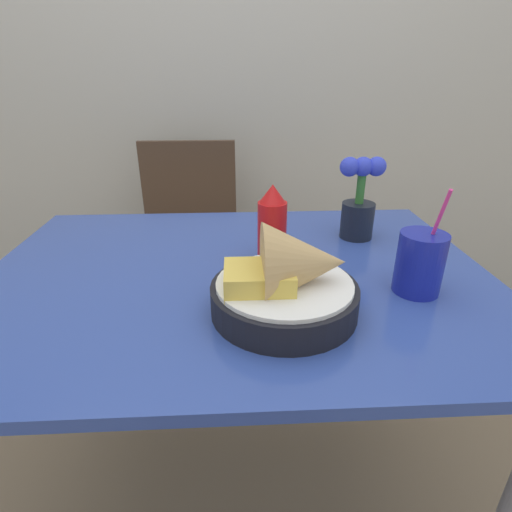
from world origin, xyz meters
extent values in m
plane|color=#7A664C|center=(0.00, 0.00, 0.00)|extent=(12.00, 12.00, 0.00)
cube|color=#B7B2A3|center=(0.00, 1.14, 1.30)|extent=(7.00, 0.06, 2.60)
cube|color=#334C9E|center=(0.00, 0.00, 0.76)|extent=(1.14, 0.84, 0.02)
cylinder|color=gray|center=(-0.51, 0.36, 0.37)|extent=(0.05, 0.05, 0.75)
cylinder|color=gray|center=(0.51, 0.36, 0.37)|extent=(0.05, 0.05, 0.75)
cylinder|color=#473323|center=(-0.38, 0.52, 0.22)|extent=(0.03, 0.03, 0.45)
cylinder|color=#473323|center=(-0.02, 0.52, 0.22)|extent=(0.03, 0.03, 0.45)
cylinder|color=#473323|center=(-0.38, 0.88, 0.22)|extent=(0.03, 0.03, 0.45)
cylinder|color=#473323|center=(-0.02, 0.88, 0.22)|extent=(0.03, 0.03, 0.45)
cube|color=#473323|center=(-0.20, 0.70, 0.46)|extent=(0.40, 0.40, 0.02)
cube|color=#473323|center=(-0.20, 0.88, 0.70)|extent=(0.40, 0.03, 0.46)
cylinder|color=black|center=(0.09, -0.17, 0.80)|extent=(0.27, 0.27, 0.06)
cylinder|color=white|center=(0.09, -0.17, 0.83)|extent=(0.25, 0.25, 0.01)
cone|color=tan|center=(0.12, -0.17, 0.87)|extent=(0.15, 0.15, 0.15)
cube|color=#E5C14C|center=(0.04, -0.19, 0.85)|extent=(0.12, 0.10, 0.04)
cylinder|color=red|center=(0.08, 0.05, 0.84)|extent=(0.07, 0.07, 0.15)
cone|color=red|center=(0.08, 0.05, 0.94)|extent=(0.06, 0.06, 0.04)
cylinder|color=#192399|center=(0.37, -0.11, 0.83)|extent=(0.09, 0.09, 0.13)
cylinder|color=black|center=(0.37, -0.11, 0.82)|extent=(0.09, 0.09, 0.10)
cylinder|color=#EA3884|center=(0.38, -0.11, 0.89)|extent=(0.01, 0.07, 0.21)
cylinder|color=black|center=(0.33, 0.19, 0.82)|extent=(0.09, 0.09, 0.10)
cylinder|color=#33722D|center=(0.33, 0.19, 0.91)|extent=(0.02, 0.02, 0.09)
sphere|color=blue|center=(0.33, 0.19, 0.96)|extent=(0.05, 0.05, 0.05)
sphere|color=blue|center=(0.29, 0.19, 0.96)|extent=(0.05, 0.05, 0.05)
sphere|color=blue|center=(0.36, 0.19, 0.96)|extent=(0.05, 0.05, 0.05)
camera|label=1|loc=(0.00, -0.81, 1.18)|focal=28.00mm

